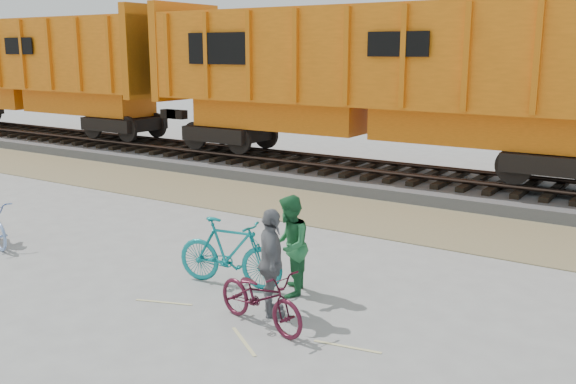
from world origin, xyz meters
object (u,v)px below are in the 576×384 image
at_px(person_woman, 271,263).
at_px(bicycle_teal, 230,252).
at_px(bicycle_maroon, 261,297).
at_px(hopper_car_left, 34,68).
at_px(hopper_car_center, 373,76).
at_px(person_man, 289,246).

bearing_deg(person_woman, bicycle_teal, 25.18).
bearing_deg(person_woman, bicycle_maroon, 155.78).
distance_m(hopper_car_left, bicycle_teal, 19.03).
height_order(hopper_car_center, person_man, hopper_car_center).
height_order(bicycle_maroon, person_man, person_man).
bearing_deg(hopper_car_left, person_man, -25.49).
height_order(person_man, person_woman, same).
height_order(hopper_car_left, person_woman, hopper_car_left).
relative_size(bicycle_maroon, person_woman, 1.04).
distance_m(hopper_car_left, bicycle_maroon, 20.68).
bearing_deg(hopper_car_center, hopper_car_left, 180.00).
bearing_deg(hopper_car_center, bicycle_teal, -78.51).
distance_m(person_man, person_woman, 0.85).
bearing_deg(person_man, hopper_car_center, 171.45).
xyz_separation_m(bicycle_teal, person_man, (1.00, 0.20, 0.23)).
bearing_deg(bicycle_maroon, person_man, 28.01).
bearing_deg(hopper_car_center, person_woman, -72.15).
distance_m(hopper_car_center, person_woman, 10.01).
height_order(bicycle_teal, person_woman, person_woman).
bearing_deg(bicycle_teal, bicycle_maroon, -137.65).
xyz_separation_m(hopper_car_center, bicycle_teal, (1.76, -8.67, -2.46)).
distance_m(bicycle_teal, bicycle_maroon, 1.68).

